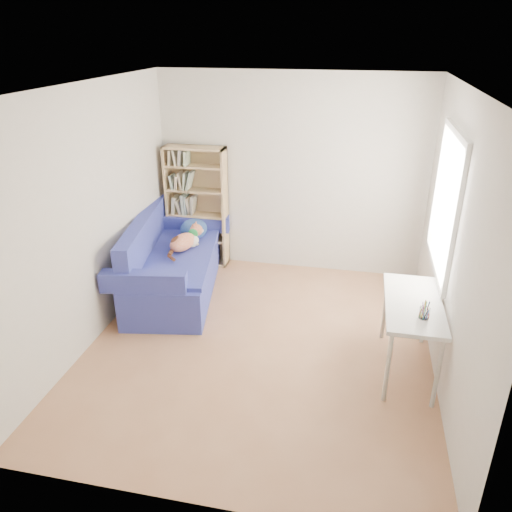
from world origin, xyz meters
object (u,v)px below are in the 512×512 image
at_px(pen_cup, 425,312).
at_px(bookshelf, 197,211).
at_px(sofa, 172,265).
at_px(desk, 413,310).

bearing_deg(pen_cup, bookshelf, 141.33).
distance_m(sofa, pen_cup, 3.17).
bearing_deg(bookshelf, pen_cup, -38.67).
xyz_separation_m(sofa, bookshelf, (0.06, 0.91, 0.40)).
distance_m(bookshelf, desk, 3.36).
bearing_deg(sofa, pen_cup, -34.70).
relative_size(desk, pen_cup, 6.53).
height_order(sofa, desk, sofa).
bearing_deg(sofa, desk, -30.45).
height_order(sofa, bookshelf, bookshelf).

